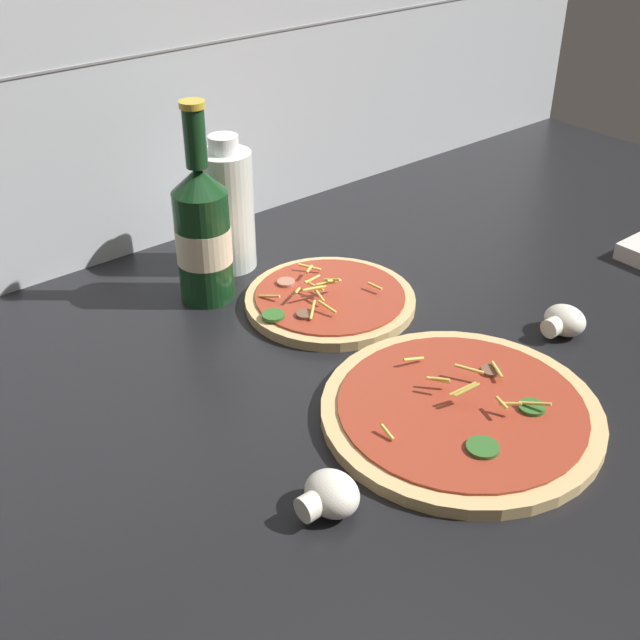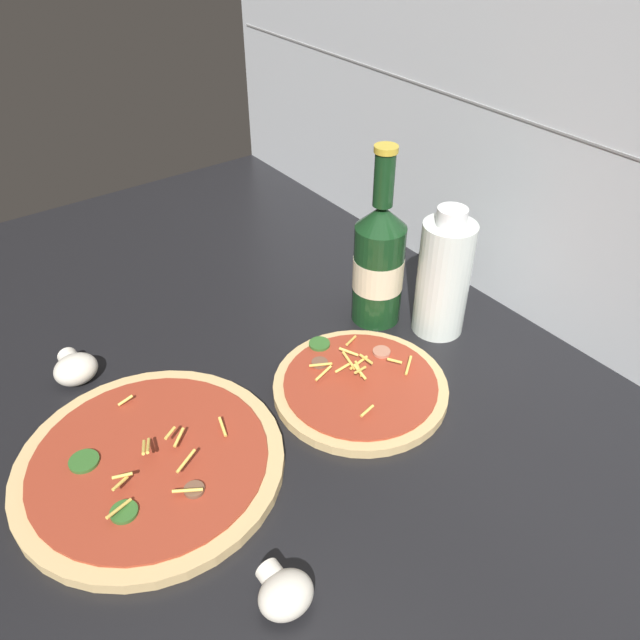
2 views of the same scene
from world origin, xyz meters
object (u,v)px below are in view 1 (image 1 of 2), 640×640
object	(u,v)px
pizza_far	(330,300)
beer_bottle	(203,232)
mushroom_right	(563,321)
pizza_near	(461,412)
mushroom_left	(329,495)
oil_bottle	(228,208)

from	to	relation	value
pizza_far	beer_bottle	bearing A→B (deg)	132.56
mushroom_right	pizza_near	bearing A→B (deg)	-171.53
mushroom_right	mushroom_left	bearing A→B (deg)	-173.45
pizza_far	mushroom_left	world-z (taller)	pizza_far
mushroom_left	mushroom_right	xyz separation A→B (cm)	(41.14, 4.73, -0.10)
pizza_far	oil_bottle	world-z (taller)	oil_bottle
beer_bottle	oil_bottle	bearing A→B (deg)	36.44
pizza_far	oil_bottle	distance (cm)	19.42
pizza_far	oil_bottle	xyz separation A→B (cm)	(-3.70, 17.35, 7.91)
oil_bottle	beer_bottle	bearing A→B (deg)	-143.56
mushroom_left	mushroom_right	world-z (taller)	mushroom_left
oil_bottle	pizza_near	bearing A→B (deg)	-90.64
beer_bottle	oil_bottle	world-z (taller)	beer_bottle
pizza_near	beer_bottle	bearing A→B (deg)	100.01
beer_bottle	mushroom_left	size ratio (longest dim) A/B	4.49
pizza_near	oil_bottle	bearing A→B (deg)	89.36
beer_bottle	oil_bottle	size ratio (longest dim) A/B	1.38
oil_bottle	mushroom_left	bearing A→B (deg)	-113.57
mushroom_right	pizza_far	bearing A→B (deg)	127.05
beer_bottle	mushroom_right	xyz separation A→B (cm)	(28.61, -35.31, -7.59)
mushroom_left	pizza_far	bearing A→B (deg)	50.05
pizza_far	mushroom_right	size ratio (longest dim) A/B	4.01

